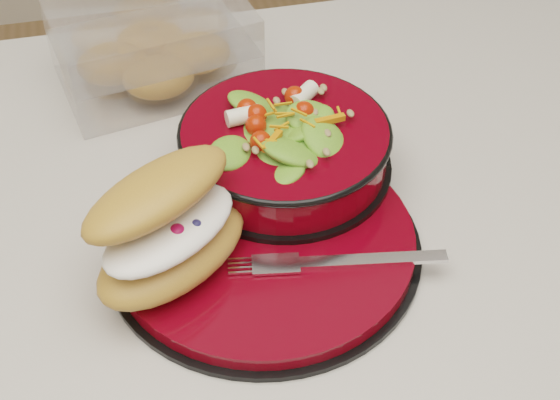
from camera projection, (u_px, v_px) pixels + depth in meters
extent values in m
cube|color=beige|center=(424.00, 193.00, 0.81)|extent=(1.24, 0.74, 0.04)
cylinder|color=black|center=(264.00, 246.00, 0.73)|extent=(0.29, 0.29, 0.01)
cylinder|color=#62030B|center=(264.00, 239.00, 0.72)|extent=(0.28, 0.28, 0.01)
torus|color=black|center=(277.00, 242.00, 0.71)|extent=(0.16, 0.16, 0.01)
cylinder|color=black|center=(285.00, 165.00, 0.78)|extent=(0.21, 0.21, 0.01)
cylinder|color=#62030B|center=(285.00, 146.00, 0.76)|extent=(0.20, 0.20, 0.04)
torus|color=black|center=(285.00, 132.00, 0.75)|extent=(0.21, 0.21, 0.01)
ellipsoid|color=#3E701F|center=(285.00, 137.00, 0.75)|extent=(0.17, 0.17, 0.07)
sphere|color=red|center=(328.00, 98.00, 0.73)|extent=(0.02, 0.02, 0.02)
sphere|color=red|center=(297.00, 79.00, 0.76)|extent=(0.02, 0.02, 0.02)
sphere|color=red|center=(255.00, 85.00, 0.75)|extent=(0.02, 0.02, 0.02)
sphere|color=red|center=(241.00, 110.00, 0.72)|extent=(0.02, 0.02, 0.02)
sphere|color=red|center=(272.00, 131.00, 0.70)|extent=(0.02, 0.02, 0.02)
sphere|color=red|center=(317.00, 124.00, 0.70)|extent=(0.02, 0.02, 0.02)
cylinder|color=silver|center=(304.00, 78.00, 0.76)|extent=(0.03, 0.04, 0.02)
cylinder|color=silver|center=(242.00, 99.00, 0.73)|extent=(0.04, 0.03, 0.02)
cube|color=orange|center=(272.00, 124.00, 0.70)|extent=(0.03, 0.03, 0.01)
cube|color=orange|center=(331.00, 103.00, 0.73)|extent=(0.03, 0.02, 0.01)
ellipsoid|color=#C6873C|center=(173.00, 251.00, 0.67)|extent=(0.17, 0.16, 0.04)
ellipsoid|color=white|center=(170.00, 229.00, 0.65)|extent=(0.15, 0.13, 0.02)
ellipsoid|color=#C6873C|center=(164.00, 192.00, 0.65)|extent=(0.16, 0.15, 0.04)
sphere|color=#AB0C35|center=(140.00, 229.00, 0.64)|extent=(0.02, 0.02, 0.02)
sphere|color=#AB0C35|center=(177.00, 233.00, 0.64)|extent=(0.02, 0.02, 0.02)
sphere|color=#191947|center=(157.00, 221.00, 0.65)|extent=(0.01, 0.01, 0.01)
sphere|color=#191947|center=(184.00, 220.00, 0.65)|extent=(0.01, 0.01, 0.01)
sphere|color=#191947|center=(170.00, 228.00, 0.64)|extent=(0.01, 0.01, 0.01)
sphere|color=#191947|center=(196.00, 226.00, 0.65)|extent=(0.01, 0.01, 0.01)
sphere|color=#191947|center=(146.00, 236.00, 0.64)|extent=(0.01, 0.01, 0.01)
cube|color=silver|center=(371.00, 260.00, 0.69)|extent=(0.14, 0.03, 0.00)
cube|color=silver|center=(276.00, 264.00, 0.68)|extent=(0.05, 0.03, 0.00)
cube|color=white|center=(155.00, 61.00, 0.91)|extent=(0.24, 0.19, 0.05)
cube|color=white|center=(150.00, 26.00, 0.88)|extent=(0.24, 0.19, 0.04)
ellipsoid|color=#C6873C|center=(112.00, 64.00, 0.90)|extent=(0.08, 0.07, 0.04)
ellipsoid|color=#C6873C|center=(196.00, 53.00, 0.91)|extent=(0.08, 0.07, 0.04)
ellipsoid|color=#C6873C|center=(151.00, 41.00, 0.93)|extent=(0.08, 0.07, 0.04)
ellipsoid|color=#C6873C|center=(158.00, 77.00, 0.88)|extent=(0.08, 0.07, 0.04)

